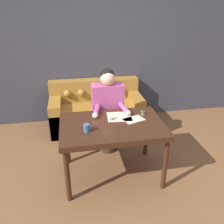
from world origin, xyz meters
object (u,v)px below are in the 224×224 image
at_px(dining_table, 112,129).
at_px(scissors, 115,118).
at_px(mug, 87,128).
at_px(thread_spool, 143,113).
at_px(couch, 96,111).
at_px(person, 108,111).

bearing_deg(dining_table, scissors, 65.59).
bearing_deg(mug, thread_spool, 23.03).
xyz_separation_m(couch, mug, (-0.28, -1.55, 0.51)).
height_order(couch, scissors, couch).
bearing_deg(scissors, couch, 94.87).
relative_size(dining_table, person, 0.98).
height_order(person, thread_spool, person).
bearing_deg(scissors, mug, -145.22).
relative_size(person, scissors, 5.92).
xyz_separation_m(dining_table, thread_spool, (0.45, 0.20, 0.10)).
height_order(dining_table, mug, mug).
bearing_deg(person, scissors, -87.08).
height_order(couch, person, person).
bearing_deg(mug, dining_table, 22.11).
relative_size(couch, scissors, 7.43).
xyz_separation_m(person, scissors, (0.02, -0.46, 0.10)).
bearing_deg(thread_spool, couch, 112.09).
bearing_deg(mug, scissors, 34.78).
bearing_deg(couch, thread_spool, -67.91).
distance_m(dining_table, scissors, 0.17).
height_order(couch, thread_spool, couch).
distance_m(couch, mug, 1.65).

